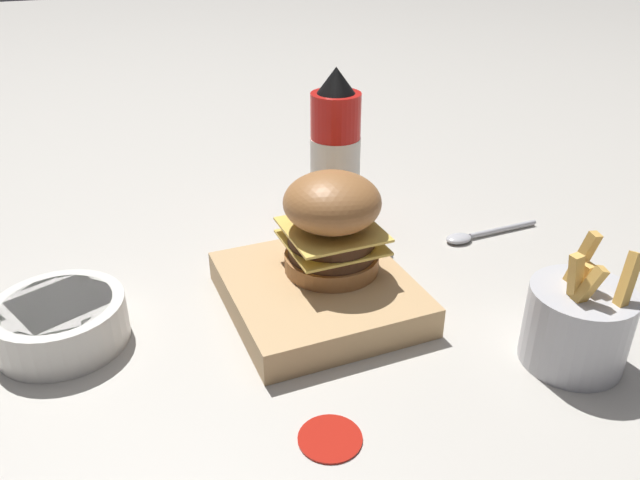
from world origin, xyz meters
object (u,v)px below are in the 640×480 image
Objects in this scene: serving_board at (320,292)px; ketchup_bottle at (335,159)px; fries_basket at (577,325)px; side_bowl at (60,321)px; spoon at (474,235)px; burger at (332,223)px.

ketchup_bottle is (0.10, 0.18, 0.09)m from serving_board.
serving_board is 1.54× the size of fries_basket.
side_bowl reaches higher than spoon.
spoon is (0.54, 0.03, -0.02)m from side_bowl.
burger is at bearing -4.86° from side_bowl.
burger is 0.26m from spoon.
fries_basket is (0.20, -0.19, 0.03)m from serving_board.
serving_board is 0.27m from fries_basket.
serving_board is 1.85× the size of burger.
ketchup_bottle reaches higher than spoon.
fries_basket is (0.10, -0.37, -0.06)m from ketchup_bottle.
burger reaches higher than side_bowl.
side_bowl is (-0.37, -0.14, -0.08)m from ketchup_bottle.
serving_board is 0.27m from spoon.
fries_basket is 0.27m from spoon.
ketchup_bottle is at bearing 105.40° from fries_basket.
serving_board is 0.94× the size of ketchup_bottle.
serving_board is at bearing -118.52° from ketchup_bottle.
ketchup_bottle is 1.54× the size of spoon.
burger is 0.83× the size of fries_basket.
serving_board reaches higher than spoon.
fries_basket is at bearing -74.60° from ketchup_bottle.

